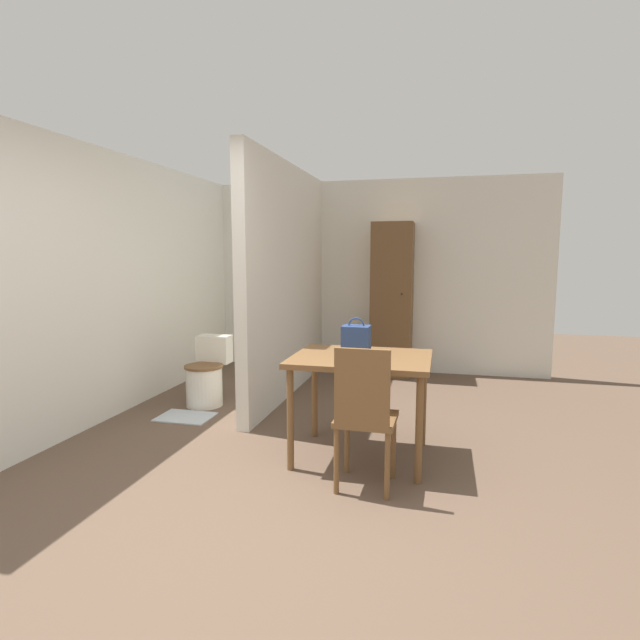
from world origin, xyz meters
name	(u,v)px	position (x,y,z in m)	size (l,w,h in m)	color
ground_plane	(237,528)	(0.00, 0.00, 0.00)	(16.00, 16.00, 0.00)	brown
wall_back	(360,276)	(0.00, 4.18, 1.25)	(4.87, 0.12, 2.50)	silver
wall_left	(134,283)	(-1.99, 2.06, 1.25)	(0.12, 5.12, 2.50)	silver
partition_wall	(288,281)	(-0.57, 2.79, 1.25)	(0.12, 2.67, 2.50)	silver
dining_table	(361,368)	(0.52, 1.17, 0.69)	(1.02, 0.81, 0.79)	brown
wooden_chair	(365,413)	(0.63, 0.63, 0.52)	(0.39, 0.39, 0.96)	brown
toilet	(207,376)	(-1.25, 2.15, 0.29)	(0.39, 0.54, 0.69)	silver
handbag	(356,339)	(0.46, 1.28, 0.89)	(0.21, 0.17, 0.27)	navy
wooden_cabinet	(392,300)	(0.47, 3.87, 0.97)	(0.50, 0.48, 1.94)	brown
bath_mat	(185,417)	(-1.25, 1.69, 0.01)	(0.51, 0.37, 0.01)	#B2BCC6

